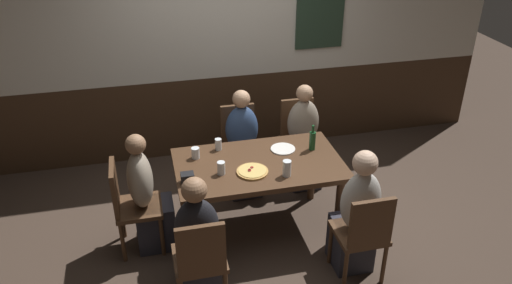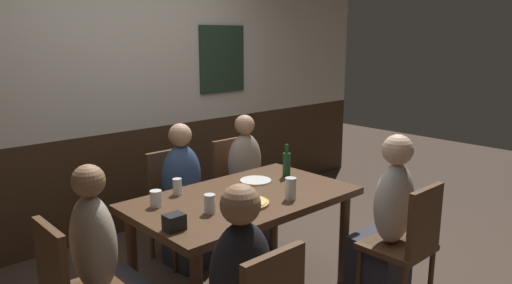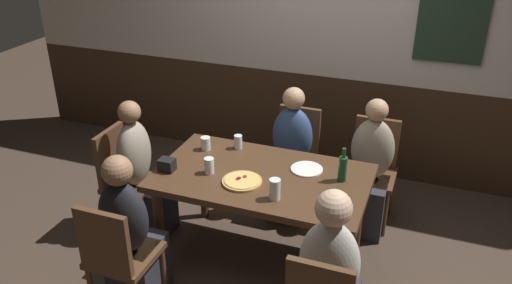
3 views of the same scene
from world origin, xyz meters
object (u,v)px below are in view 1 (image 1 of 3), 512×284
at_px(person_head_west, 148,201).
at_px(pizza, 252,171).
at_px(chair_right_far, 299,135).
at_px(chair_left_near, 200,258).
at_px(dining_table, 259,171).
at_px(tumbler_water, 196,154).
at_px(beer_glass_tall, 218,145).
at_px(chair_mid_far, 240,142).
at_px(condiment_caddy, 188,178).
at_px(person_mid_far, 243,151).
at_px(plate_white_large, 283,149).
at_px(chair_right_near, 364,232).
at_px(pint_glass_pale, 287,169).
at_px(beer_bottle_green, 312,140).
at_px(person_right_near, 356,220).
at_px(person_right_far, 303,144).
at_px(pint_glass_amber, 221,169).
at_px(chair_head_west, 129,202).
at_px(person_left_near, 198,246).

bearing_deg(person_head_west, pizza, -9.17).
distance_m(chair_right_far, chair_left_near, 2.17).
xyz_separation_m(dining_table, tumbler_water, (-0.54, 0.22, 0.13)).
bearing_deg(beer_glass_tall, chair_left_near, -106.48).
bearing_deg(chair_mid_far, condiment_caddy, -122.55).
bearing_deg(person_head_west, tumbler_water, 24.93).
bearing_deg(person_mid_far, pizza, -96.35).
height_order(pizza, plate_white_large, pizza).
xyz_separation_m(chair_right_near, pint_glass_pale, (-0.48, 0.59, 0.31)).
bearing_deg(beer_bottle_green, person_right_near, -81.79).
distance_m(person_right_far, pint_glass_pale, 1.12).
xyz_separation_m(chair_right_near, beer_glass_tall, (-0.98, 1.18, 0.30)).
relative_size(pint_glass_amber, plate_white_large, 0.51).
bearing_deg(plate_white_large, dining_table, -147.07).
bearing_deg(chair_head_west, pint_glass_amber, -7.39).
height_order(chair_head_west, person_left_near, person_left_near).
relative_size(chair_mid_far, beer_bottle_green, 3.50).
bearing_deg(pint_glass_pale, chair_mid_far, 99.27).
bearing_deg(chair_mid_far, beer_bottle_green, -53.57).
bearing_deg(dining_table, pint_glass_amber, -163.81).
height_order(person_head_west, person_right_near, person_right_near).
bearing_deg(person_mid_far, plate_white_large, -61.73).
bearing_deg(plate_white_large, chair_right_far, 60.44).
bearing_deg(tumbler_water, pint_glass_pale, -33.49).
bearing_deg(chair_right_near, pint_glass_amber, 143.62).
distance_m(pizza, beer_bottle_green, 0.70).
bearing_deg(condiment_caddy, chair_left_near, -90.15).
xyz_separation_m(plate_white_large, condiment_caddy, (-0.94, -0.36, 0.04)).
relative_size(person_right_far, pint_glass_amber, 9.63).
distance_m(person_right_far, beer_bottle_green, 0.69).
xyz_separation_m(chair_mid_far, person_mid_far, (-0.00, -0.16, -0.02)).
bearing_deg(pint_glass_amber, condiment_caddy, -166.55).
height_order(person_left_near, plate_white_large, person_left_near).
height_order(pizza, pint_glass_pale, pint_glass_pale).
relative_size(chair_mid_far, person_head_west, 0.76).
distance_m(person_right_far, person_mid_far, 0.66).
xyz_separation_m(person_left_near, pint_glass_pale, (0.85, 0.43, 0.33)).
distance_m(chair_head_west, person_left_near, 0.86).
bearing_deg(chair_right_near, person_right_near, 90.00).
bearing_deg(tumbler_water, chair_mid_far, 49.88).
height_order(chair_head_west, pint_glass_pale, pint_glass_pale).
bearing_deg(chair_mid_far, chair_right_far, 0.00).
bearing_deg(plate_white_large, person_right_near, -66.30).
bearing_deg(chair_right_near, person_right_far, 90.00).
xyz_separation_m(pint_glass_pale, plate_white_large, (0.09, 0.44, -0.06)).
bearing_deg(tumbler_water, chair_left_near, -96.42).
height_order(person_head_west, tumbler_water, person_head_west).
distance_m(chair_right_far, chair_right_near, 1.72).
bearing_deg(dining_table, pizza, -122.48).
distance_m(person_head_west, pint_glass_pale, 1.26).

